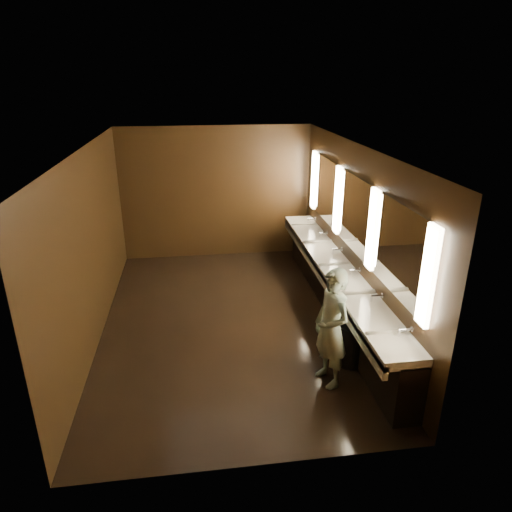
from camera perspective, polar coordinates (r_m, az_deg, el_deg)
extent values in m
plane|color=black|center=(7.55, -3.37, -8.10)|extent=(6.00, 6.00, 0.00)
cube|color=#2D2D2B|center=(6.62, -3.92, 13.40)|extent=(4.00, 6.00, 0.02)
cube|color=black|center=(9.83, -5.00, 7.83)|extent=(4.00, 0.02, 2.80)
cube|color=black|center=(4.28, -0.42, -11.74)|extent=(4.00, 0.02, 2.80)
cube|color=black|center=(7.12, -19.89, 1.07)|extent=(0.02, 6.00, 2.80)
cube|color=black|center=(7.37, 12.08, 2.62)|extent=(0.02, 6.00, 2.80)
cube|color=black|center=(7.69, 10.24, -4.45)|extent=(0.36, 5.40, 0.81)
cube|color=silver|center=(7.48, 9.77, -1.44)|extent=(0.55, 5.40, 0.12)
cube|color=silver|center=(7.44, 7.93, -2.11)|extent=(0.06, 5.40, 0.18)
cylinder|color=silver|center=(5.66, 18.24, -8.72)|extent=(0.18, 0.04, 0.04)
cylinder|color=silver|center=(6.36, 14.92, -4.82)|extent=(0.18, 0.04, 0.04)
cylinder|color=silver|center=(7.10, 12.30, -1.70)|extent=(0.18, 0.04, 0.04)
cylinder|color=silver|center=(7.87, 10.19, 0.83)|extent=(0.18, 0.04, 0.04)
cylinder|color=silver|center=(8.66, 8.46, 2.90)|extent=(0.18, 0.04, 0.04)
cylinder|color=silver|center=(9.46, 7.01, 4.62)|extent=(0.18, 0.04, 0.04)
cube|color=#FDE5B8|center=(5.20, 20.74, -2.47)|extent=(0.06, 0.22, 1.15)
cube|color=white|center=(5.86, 17.32, 0.70)|extent=(0.03, 1.32, 1.15)
cube|color=#FDE5B8|center=(6.54, 14.36, 3.20)|extent=(0.06, 0.23, 1.15)
cube|color=white|center=(7.26, 12.19, 5.22)|extent=(0.03, 1.32, 1.15)
cube|color=#FDE5B8|center=(7.98, 10.19, 6.87)|extent=(0.06, 0.23, 1.15)
cube|color=white|center=(8.73, 8.71, 8.23)|extent=(0.03, 1.32, 1.15)
cube|color=#FDE5B8|center=(9.47, 7.27, 9.38)|extent=(0.06, 0.22, 1.15)
imported|color=#88C2CB|center=(5.86, 9.42, -8.91)|extent=(0.54, 0.67, 1.59)
cylinder|color=black|center=(6.54, 11.75, -10.68)|extent=(0.45, 0.45, 0.60)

